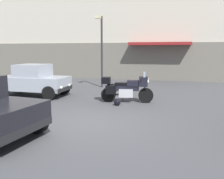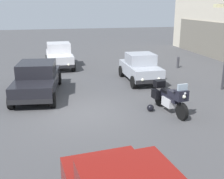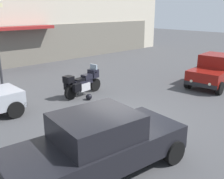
% 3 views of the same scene
% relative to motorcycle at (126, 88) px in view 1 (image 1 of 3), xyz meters
% --- Properties ---
extents(ground_plane, '(80.00, 80.00, 0.00)m').
position_rel_motorcycle_xyz_m(ground_plane, '(-0.76, -3.35, -0.62)').
color(ground_plane, '#424244').
extents(building_facade_rear, '(33.42, 3.40, 9.61)m').
position_rel_motorcycle_xyz_m(building_facade_rear, '(-0.76, 9.40, 4.14)').
color(building_facade_rear, beige).
rests_on(building_facade_rear, ground).
extents(motorcycle, '(2.26, 0.89, 1.36)m').
position_rel_motorcycle_xyz_m(motorcycle, '(0.00, 0.00, 0.00)').
color(motorcycle, black).
rests_on(motorcycle, ground).
extents(helmet, '(0.28, 0.28, 0.28)m').
position_rel_motorcycle_xyz_m(helmet, '(-0.22, -0.72, -0.48)').
color(helmet, black).
rests_on(helmet, ground).
extents(car_compact_side, '(3.49, 1.73, 1.56)m').
position_rel_motorcycle_xyz_m(car_compact_side, '(-4.71, 0.34, 0.15)').
color(car_compact_side, '#9EA3AD').
rests_on(car_compact_side, ground).
extents(streetlamp_curbside, '(0.28, 0.94, 4.21)m').
position_rel_motorcycle_xyz_m(streetlamp_curbside, '(-2.26, 3.73, 1.98)').
color(streetlamp_curbside, '#2D2D33').
rests_on(streetlamp_curbside, ground).
extents(bollard_curbside, '(0.16, 0.16, 0.78)m').
position_rel_motorcycle_xyz_m(bollard_curbside, '(-7.40, 3.93, -0.20)').
color(bollard_curbside, '#333338').
rests_on(bollard_curbside, ground).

